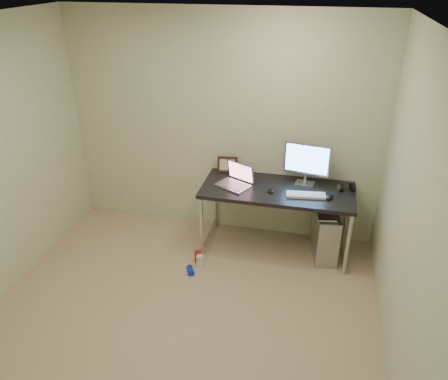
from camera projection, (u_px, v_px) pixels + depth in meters
floor at (177, 326)px, 3.86m from camera, size 3.50×3.50×0.00m
ceiling at (157, 27)px, 2.71m from camera, size 3.50×3.50×0.00m
wall_back at (222, 128)px, 4.80m from camera, size 3.50×0.02×2.50m
wall_right at (415, 231)px, 2.94m from camera, size 0.02×3.50×2.50m
desk at (277, 195)px, 4.63m from camera, size 1.60×0.70×0.75m
tower_computer at (325, 234)px, 4.69m from camera, size 0.31×0.55×0.57m
cable_a at (322, 209)px, 4.91m from camera, size 0.01×0.16×0.69m
cable_b at (330, 212)px, 4.89m from camera, size 0.02×0.11×0.71m
can_red at (198, 257)px, 4.67m from camera, size 0.08×0.08×0.13m
can_white at (200, 261)px, 4.60m from camera, size 0.09×0.09×0.13m
can_blue at (190, 270)px, 4.51m from camera, size 0.11×0.13×0.06m
laptop at (236, 180)px, 4.64m from camera, size 0.42×0.39×0.23m
monitor at (307, 161)px, 4.57m from camera, size 0.49×0.17×0.46m
keyboard at (306, 195)px, 4.43m from camera, size 0.41×0.17×0.02m
mouse_right at (330, 196)px, 4.39m from camera, size 0.10×0.14×0.04m
mouse_left at (271, 190)px, 4.52m from camera, size 0.09×0.11×0.03m
headphones at (346, 187)px, 4.54m from camera, size 0.20×0.11×0.12m
picture_frame at (227, 165)px, 4.92m from camera, size 0.23×0.09×0.18m
webcam at (246, 169)px, 4.84m from camera, size 0.04×0.03×0.11m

